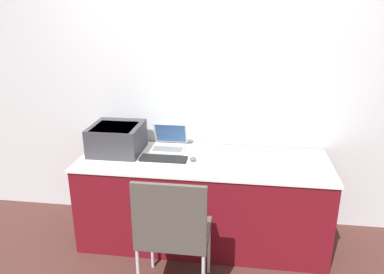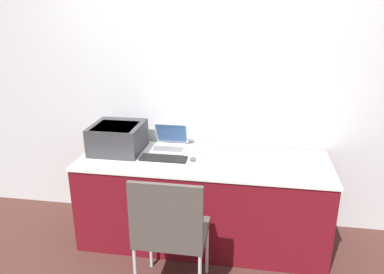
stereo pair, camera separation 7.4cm
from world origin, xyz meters
name	(u,v)px [view 1 (the left image)]	position (x,y,z in m)	size (l,w,h in m)	color
ground_plane	(198,263)	(0.00, 0.00, 0.00)	(14.00, 14.00, 0.00)	#472823
wall_back	(209,82)	(0.00, 0.76, 1.30)	(8.00, 0.05, 2.60)	silver
table	(203,200)	(0.00, 0.35, 0.37)	(2.03, 0.71, 0.74)	maroon
printer	(117,137)	(-0.75, 0.43, 0.87)	(0.42, 0.42, 0.24)	#333338
laptop_left	(169,144)	(-0.33, 0.55, 0.79)	(0.29, 0.28, 0.21)	#B7B7BC
external_keyboard	(164,159)	(-0.32, 0.30, 0.75)	(0.38, 0.13, 0.02)	black
coffee_cup	(195,151)	(-0.08, 0.41, 0.80)	(0.09, 0.09, 0.10)	white
mouse	(193,159)	(-0.08, 0.31, 0.76)	(0.06, 0.05, 0.04)	#4C4C51
chair	(173,228)	(-0.12, -0.36, 0.54)	(0.47, 0.42, 0.92)	#4C4742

